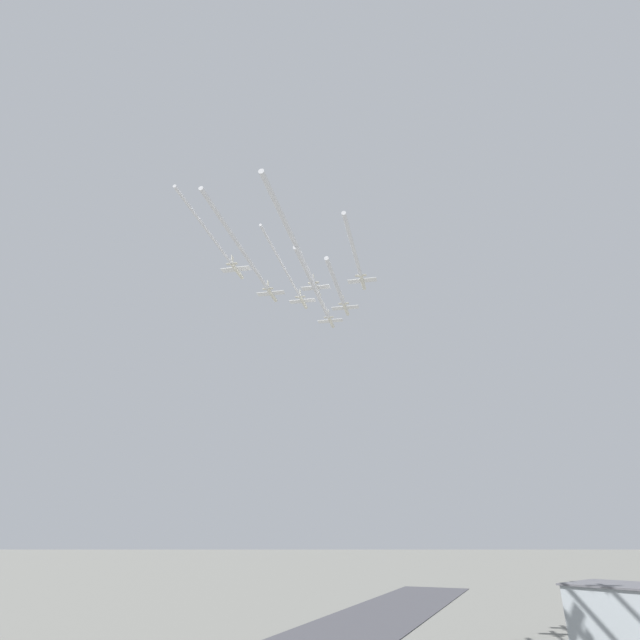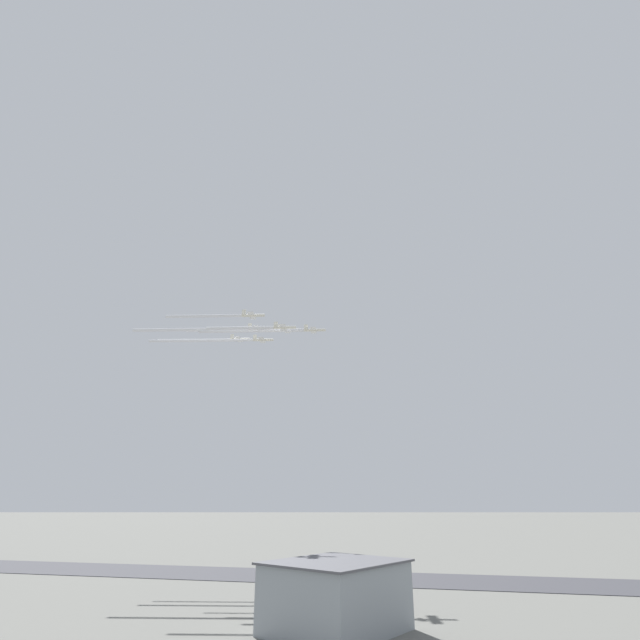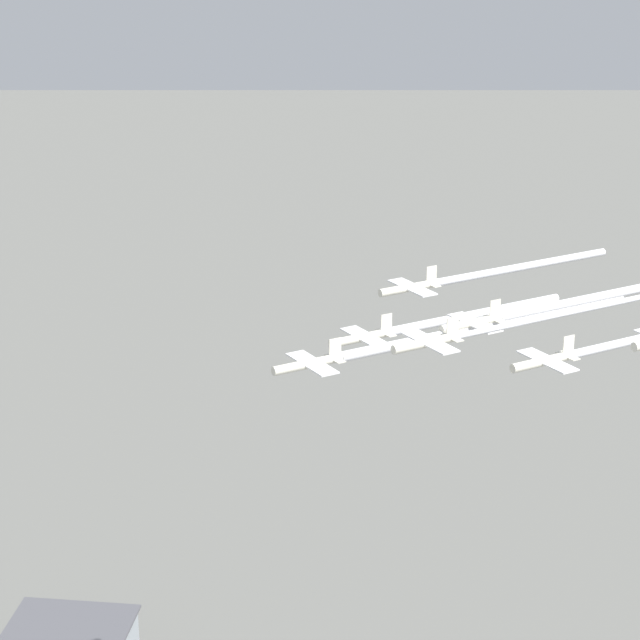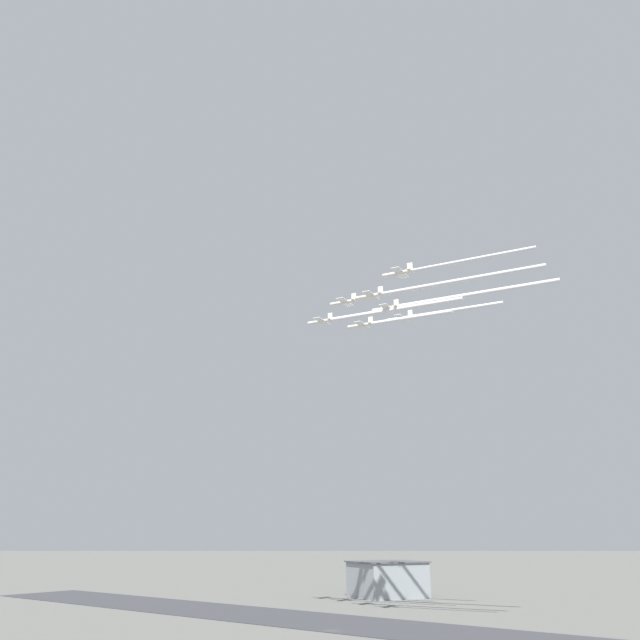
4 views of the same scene
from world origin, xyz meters
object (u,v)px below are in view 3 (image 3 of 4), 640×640
object	(u,v)px
jet_0	(310,363)
jet_4	(473,323)
jet_2	(364,337)
jet_1	(429,342)
jet_3	(546,361)
jet_5	(411,287)

from	to	relation	value
jet_0	jet_4	xyz separation A→B (m)	(-14.99, 19.65, 0.88)
jet_0	jet_2	bearing A→B (deg)	-59.53
jet_0	jet_4	bearing A→B (deg)	-90.00
jet_1	jet_4	xyz separation A→B (m)	(-13.28, 5.42, -1.87)
jet_4	jet_3	bearing A→B (deg)	-180.00
jet_2	jet_5	world-z (taller)	jet_5
jet_1	jet_3	distance (m)	14.54
jet_1	jet_5	bearing A→B (deg)	-29.54
jet_0	jet_3	distance (m)	28.68
jet_1	jet_4	size ratio (longest dim) A/B	1.00
jet_4	jet_5	xyz separation A→B (m)	(-11.56, -8.82, 0.92)
jet_0	jet_4	world-z (taller)	jet_4
jet_3	jet_0	bearing A→B (deg)	59.53
jet_4	jet_5	distance (m)	14.57
jet_1	jet_5	world-z (taller)	jet_1
jet_2	jet_3	world-z (taller)	jet_3
jet_0	jet_5	size ratio (longest dim) A/B	1.00
jet_4	jet_0	bearing A→B (deg)	90.00
jet_3	jet_4	bearing A→B (deg)	0.00
jet_1	jet_2	xyz separation A→B (m)	(-11.56, -8.82, -3.85)
jet_5	jet_2	bearing A→B (deg)	120.47
jet_2	jet_3	size ratio (longest dim) A/B	1.00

